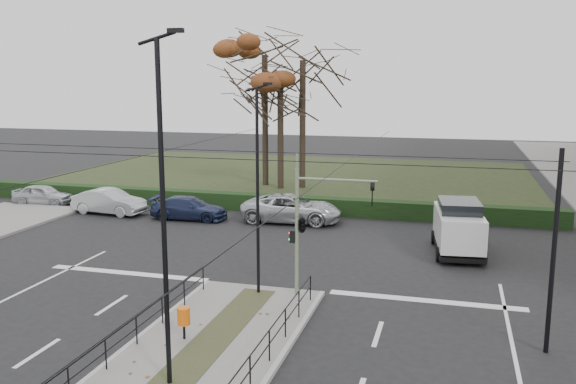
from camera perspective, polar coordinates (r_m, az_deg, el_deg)
name	(u,v)px	position (r m, az deg, el deg)	size (l,w,h in m)	color
ground	(214,343)	(19.11, -6.94, -13.86)	(140.00, 140.00, 0.00)	black
median_island	(178,379)	(17.02, -10.27, -16.88)	(4.40, 15.00, 0.14)	slate
park	(294,176)	(50.34, 0.52, 1.50)	(38.00, 26.00, 0.10)	black
hedge	(238,201)	(37.66, -4.71, -0.86)	(38.00, 1.00, 1.00)	black
median_railing	(175,349)	(16.55, -10.53, -14.23)	(4.14, 13.24, 0.92)	black
catenary	(231,221)	(19.44, -5.36, -2.74)	(20.00, 34.00, 6.00)	black
traffic_light	(304,222)	(21.76, 1.52, -2.85)	(3.16, 1.80, 4.64)	gray
litter_bin	(184,317)	(18.91, -9.74, -11.42)	(0.39, 0.39, 0.99)	black
streetlamp_median_near	(164,212)	(15.20, -11.53, -1.87)	(0.74, 0.15, 8.87)	black
streetlamp_median_far	(258,189)	(21.72, -2.82, 0.28)	(0.64, 0.13, 7.62)	black
parked_car_first	(43,194)	(41.97, -21.96, -0.22)	(1.53, 3.81, 1.30)	#AFB2B8
parked_car_second	(109,202)	(37.68, -16.37, -0.87)	(1.57, 4.50, 1.48)	#AFB2B8
parked_car_third	(189,208)	(35.26, -9.23, -1.50)	(1.81, 4.44, 1.29)	#1D2444
parked_car_fourth	(292,208)	(34.09, 0.36, -1.55)	(2.57, 5.56, 1.55)	#AFB2B8
white_van	(458,226)	(28.91, 15.66, -3.09)	(2.51, 4.81, 2.46)	silver
rust_tree	(265,55)	(45.34, -2.19, 12.67)	(8.01, 8.01, 12.56)	black
bare_tree_center	(303,70)	(44.09, 1.39, 11.38)	(7.61, 7.61, 12.17)	black
bare_tree_near	(280,91)	(43.75, -0.71, 9.43)	(5.95, 5.95, 10.03)	black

